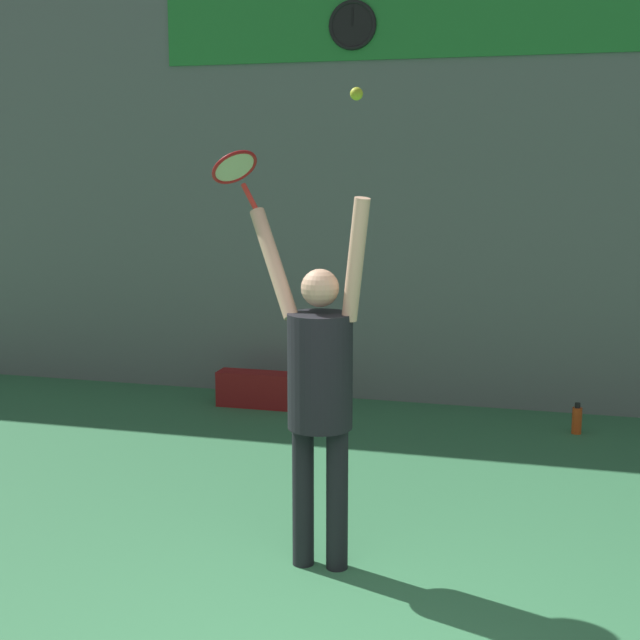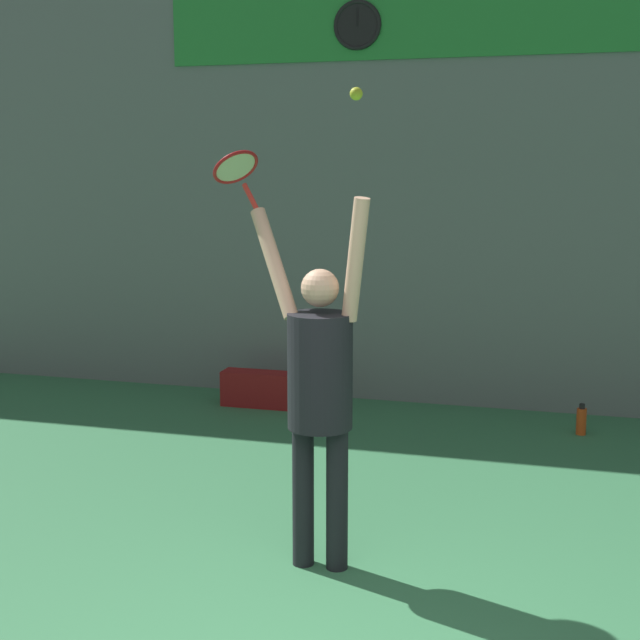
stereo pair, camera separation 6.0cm
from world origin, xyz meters
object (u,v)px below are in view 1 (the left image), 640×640
Objects in this scene: tennis_player at (320,382)px; tennis_ball at (357,94)px; tennis_racket at (236,170)px; scoreboard_clock at (352,25)px; water_bottle at (577,420)px; equipment_bag at (256,389)px.

tennis_ball reaches higher than tennis_player.
tennis_ball reaches higher than tennis_racket.
tennis_player is at bearing -79.58° from scoreboard_clock.
tennis_racket is (-0.63, 0.35, 1.22)m from tennis_player.
tennis_player is 5.66× the size of tennis_racket.
tennis_ball is 0.25× the size of water_bottle.
equipment_bag is at bearing 107.27° from tennis_racket.
scoreboard_clock reaches higher than tennis_ball.
scoreboard_clock reaches higher than tennis_player.
equipment_bag is (-0.84, -0.53, -3.55)m from scoreboard_clock.
scoreboard_clock is 1.67× the size of water_bottle.
tennis_racket is at bearing 150.57° from tennis_player.
tennis_ball reaches higher than water_bottle.
tennis_ball is at bearing -111.54° from water_bottle.
scoreboard_clock is 4.18m from tennis_ball.
water_bottle is at bearing 52.82° from tennis_racket.
equipment_bag is (-1.79, 3.43, -2.58)m from tennis_ball.
tennis_ball is 4.65m from equipment_bag.
scoreboard_clock is 0.21× the size of tennis_player.
tennis_ball is 4.42m from water_bottle.
tennis_racket is 3.81m from equipment_bag.
tennis_player is 1.41m from tennis_racket.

